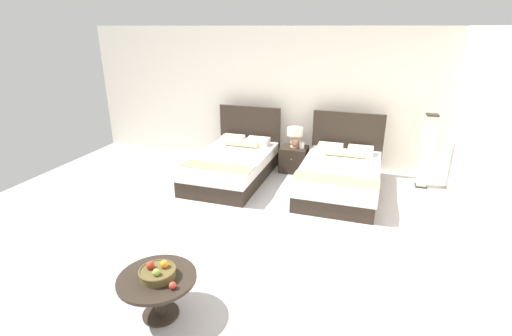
# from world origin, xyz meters

# --- Properties ---
(ground_plane) EXTENTS (9.52, 10.09, 0.02)m
(ground_plane) POSITION_xyz_m (0.00, 0.00, -0.01)
(ground_plane) COLOR #BAB4B4
(wall_back) EXTENTS (9.52, 0.12, 2.80)m
(wall_back) POSITION_xyz_m (0.00, 3.24, 1.40)
(wall_back) COLOR silver
(wall_back) RESTS_ON ground
(wall_side_right) EXTENTS (0.12, 5.69, 2.80)m
(wall_side_right) POSITION_xyz_m (2.96, 0.40, 1.40)
(wall_side_right) COLOR silver
(wall_side_right) RESTS_ON ground
(bed_near_window) EXTENTS (1.36, 2.24, 1.22)m
(bed_near_window) POSITION_xyz_m (-1.02, 1.89, 0.29)
(bed_near_window) COLOR #2D241B
(bed_near_window) RESTS_ON ground
(bed_near_corner) EXTENTS (1.40, 2.15, 1.24)m
(bed_near_corner) POSITION_xyz_m (1.02, 1.89, 0.30)
(bed_near_corner) COLOR #2D241B
(bed_near_corner) RESTS_ON ground
(nightstand) EXTENTS (0.53, 0.50, 0.51)m
(nightstand) POSITION_xyz_m (0.03, 2.64, 0.25)
(nightstand) COLOR #2D241B
(nightstand) RESTS_ON ground
(table_lamp) EXTENTS (0.31, 0.31, 0.40)m
(table_lamp) POSITION_xyz_m (0.03, 2.66, 0.76)
(table_lamp) COLOR tan
(table_lamp) RESTS_ON nightstand
(vase) EXTENTS (0.10, 0.10, 0.15)m
(vase) POSITION_xyz_m (0.18, 2.60, 0.58)
(vase) COLOR silver
(vase) RESTS_ON nightstand
(coffee_table) EXTENTS (0.79, 0.79, 0.47)m
(coffee_table) POSITION_xyz_m (-0.42, -1.82, 0.36)
(coffee_table) COLOR #2D241B
(coffee_table) RESTS_ON ground
(fruit_bowl) EXTENTS (0.36, 0.36, 0.16)m
(fruit_bowl) POSITION_xyz_m (-0.40, -1.83, 0.53)
(fruit_bowl) COLOR brown
(fruit_bowl) RESTS_ON coffee_table
(loose_apple) EXTENTS (0.07, 0.07, 0.07)m
(loose_apple) POSITION_xyz_m (-0.18, -1.93, 0.50)
(loose_apple) COLOR #BB382B
(loose_apple) RESTS_ON coffee_table
(floor_lamp_corner) EXTENTS (0.20, 0.20, 1.36)m
(floor_lamp_corner) POSITION_xyz_m (2.46, 2.55, 0.68)
(floor_lamp_corner) COLOR black
(floor_lamp_corner) RESTS_ON ground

